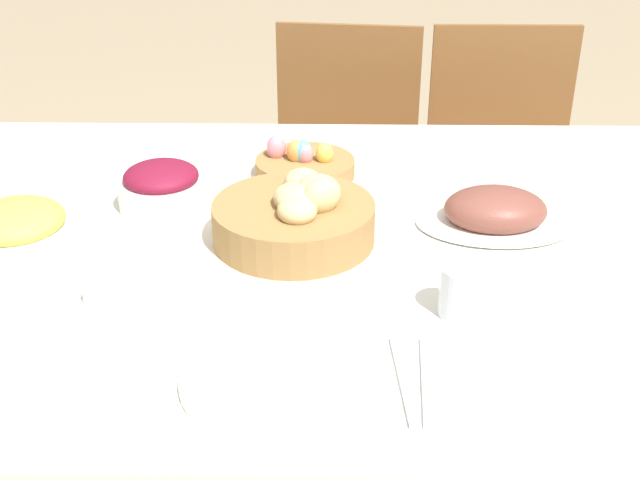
# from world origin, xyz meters

# --- Properties ---
(dining_table) EXTENTS (1.79, 1.16, 0.76)m
(dining_table) POSITION_xyz_m (0.00, 0.00, 0.38)
(dining_table) COLOR silver
(dining_table) RESTS_ON ground
(chair_far_right) EXTENTS (0.42, 0.42, 0.90)m
(chair_far_right) POSITION_xyz_m (0.48, 0.91, 0.48)
(chair_far_right) COLOR brown
(chair_far_right) RESTS_ON ground
(chair_far_center) EXTENTS (0.46, 0.46, 0.90)m
(chair_far_center) POSITION_xyz_m (0.02, 0.91, 0.48)
(chair_far_center) COLOR brown
(chair_far_center) RESTS_ON ground
(bread_basket) EXTENTS (0.28, 0.28, 0.12)m
(bread_basket) POSITION_xyz_m (-0.07, -0.01, 0.81)
(bread_basket) COLOR #9E7542
(bread_basket) RESTS_ON dining_table
(egg_basket) EXTENTS (0.20, 0.20, 0.08)m
(egg_basket) POSITION_xyz_m (-0.07, 0.27, 0.79)
(egg_basket) COLOR #9E7542
(egg_basket) RESTS_ON dining_table
(ham_platter) EXTENTS (0.28, 0.20, 0.08)m
(ham_platter) POSITION_xyz_m (0.28, 0.05, 0.79)
(ham_platter) COLOR white
(ham_platter) RESTS_ON dining_table
(beet_salad_bowl) EXTENTS (0.17, 0.17, 0.09)m
(beet_salad_bowl) POSITION_xyz_m (-0.33, 0.12, 0.80)
(beet_salad_bowl) COLOR white
(beet_salad_bowl) RESTS_ON dining_table
(pineapple_bowl) EXTENTS (0.19, 0.19, 0.09)m
(pineapple_bowl) POSITION_xyz_m (-0.54, -0.07, 0.80)
(pineapple_bowl) COLOR silver
(pineapple_bowl) RESTS_ON dining_table
(dinner_plate) EXTENTS (0.27, 0.27, 0.01)m
(dinner_plate) POSITION_xyz_m (-0.08, -0.41, 0.77)
(dinner_plate) COLOR white
(dinner_plate) RESTS_ON dining_table
(fork) EXTENTS (0.02, 0.19, 0.00)m
(fork) POSITION_xyz_m (-0.24, -0.41, 0.76)
(fork) COLOR #B7B7BC
(fork) RESTS_ON dining_table
(knife) EXTENTS (0.02, 0.19, 0.00)m
(knife) POSITION_xyz_m (0.08, -0.41, 0.76)
(knife) COLOR #B7B7BC
(knife) RESTS_ON dining_table
(spoon) EXTENTS (0.02, 0.19, 0.00)m
(spoon) POSITION_xyz_m (0.11, -0.41, 0.76)
(spoon) COLOR #B7B7BC
(spoon) RESTS_ON dining_table
(drinking_cup) EXTENTS (0.07, 0.07, 0.08)m
(drinking_cup) POSITION_xyz_m (0.18, -0.24, 0.80)
(drinking_cup) COLOR silver
(drinking_cup) RESTS_ON dining_table
(butter_dish) EXTENTS (0.12, 0.07, 0.03)m
(butter_dish) POSITION_xyz_m (-0.33, -0.19, 0.78)
(butter_dish) COLOR white
(butter_dish) RESTS_ON dining_table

